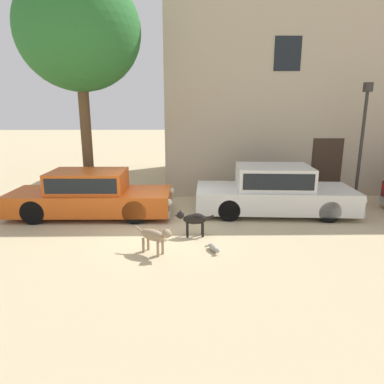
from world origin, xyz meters
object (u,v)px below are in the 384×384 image
Objects in this scene: stray_dog_tan at (193,219)px; stray_dog_spotted at (155,236)px; stray_cat at (214,248)px; street_lamp at (363,129)px; acacia_tree_left at (79,32)px; parked_sedan_nearest at (90,194)px; parked_sedan_second at (274,190)px.

stray_dog_spotted is at bearing 49.19° from stray_dog_tan.
street_lamp reaches higher than stray_cat.
acacia_tree_left is (-3.82, 3.98, 5.29)m from stray_cat.
stray_dog_spotted is (2.17, -2.82, -0.24)m from parked_sedan_nearest.
street_lamp reaches higher than parked_sedan_nearest.
stray_dog_spotted is 1.38m from stray_dog_tan.
street_lamp is at bearing -1.21° from acacia_tree_left.
parked_sedan_second is at bearing 125.63° from stray_cat.
street_lamp is at bearing -155.06° from stray_dog_tan.
acacia_tree_left reaches higher than stray_cat.
stray_cat is at bearing 112.36° from stray_dog_tan.
stray_dog_spotted is 0.93× the size of stray_dog_tan.
stray_cat is 0.16× the size of street_lamp.
acacia_tree_left is at bearing -154.96° from stray_cat.
parked_sedan_second is 5.35× the size of stray_dog_spotted.
stray_dog_spotted is at bearing -102.93° from stray_cat.
street_lamp is (5.49, 2.84, 2.04)m from stray_dog_tan.
parked_sedan_second is 3.15m from stray_dog_tan.
parked_sedan_nearest is 5.26× the size of stray_dog_spotted.
acacia_tree_left is (-5.87, 1.12, 4.64)m from parked_sedan_second.
stray_dog_spotted is (-3.35, -3.00, -0.29)m from parked_sedan_second.
acacia_tree_left is at bearing -44.28° from stray_dog_tan.
parked_sedan_second is at bearing -10.78° from acacia_tree_left.
parked_sedan_second is 3.61m from street_lamp.
stray_cat is (3.47, -2.69, -0.60)m from parked_sedan_nearest.
stray_dog_spotted is at bearing -58.48° from acacia_tree_left.
stray_dog_tan is at bearing -41.84° from acacia_tree_left.
stray_dog_spotted and stray_dog_tan have the same top height.
parked_sedan_second is 7.56m from acacia_tree_left.
street_lamp is 0.55× the size of acacia_tree_left.
parked_sedan_second is at bearing -144.92° from stray_dog_tan.
street_lamp reaches higher than stray_dog_tan.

